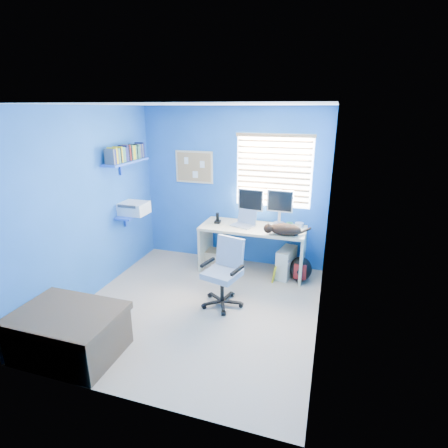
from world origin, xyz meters
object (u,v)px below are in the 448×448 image
(laptop, at_px, (243,219))
(tower_pc, at_px, (286,263))
(desk, at_px, (252,249))
(office_chair, at_px, (224,281))
(cat, at_px, (285,229))

(laptop, height_order, tower_pc, laptop)
(laptop, bearing_deg, desk, 23.40)
(laptop, xyz_separation_m, office_chair, (0.03, -1.04, -0.52))
(desk, xyz_separation_m, cat, (0.51, -0.20, 0.45))
(cat, height_order, office_chair, cat)
(office_chair, bearing_deg, laptop, 91.39)
(desk, bearing_deg, office_chair, -97.23)
(laptop, relative_size, tower_pc, 0.73)
(desk, relative_size, cat, 3.47)
(office_chair, bearing_deg, tower_pc, 56.77)
(cat, height_order, tower_pc, cat)
(tower_pc, bearing_deg, office_chair, -111.24)
(laptop, bearing_deg, office_chair, -69.03)
(cat, xyz_separation_m, office_chair, (-0.65, -0.85, -0.49))
(laptop, bearing_deg, tower_pc, 18.07)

